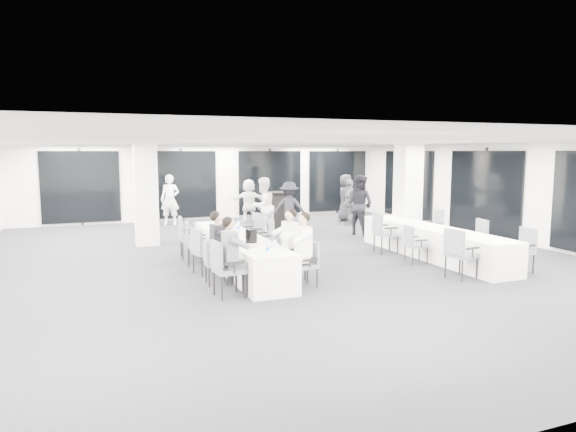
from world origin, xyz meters
name	(u,v)px	position (x,y,z in m)	size (l,w,h in m)	color
room	(299,197)	(0.89, 1.11, 1.39)	(14.04, 16.04, 2.84)	#242429
column_left	(146,195)	(-2.80, 3.20, 1.40)	(0.60, 0.60, 2.80)	white
column_right	(408,193)	(4.20, 1.00, 1.40)	(0.60, 0.60, 2.80)	white
banquet_table_main	(238,252)	(-1.26, -0.60, 0.38)	(0.90, 5.00, 0.75)	white
banquet_table_side	(432,242)	(3.49, -1.11, 0.38)	(0.90, 5.00, 0.75)	white
cocktail_table	(277,210)	(1.65, 4.83, 0.62)	(0.88, 0.88, 1.23)	black
chair_main_left_near	(224,265)	(-2.10, -2.63, 0.58)	(0.56, 0.61, 1.02)	#52555A
chair_main_left_second	(213,259)	(-2.09, -1.68, 0.49)	(0.46, 0.51, 0.87)	#52555A
chair_main_left_mid	(203,248)	(-2.09, -0.78, 0.55)	(0.59, 0.62, 0.97)	#52555A
chair_main_left_fourth	(194,241)	(-2.09, 0.16, 0.57)	(0.59, 0.62, 0.99)	#52555A
chair_main_left_far	(187,235)	(-2.10, 1.00, 0.58)	(0.55, 0.60, 1.01)	#52555A
chair_main_right_near	(307,261)	(-0.43, -2.49, 0.50)	(0.48, 0.53, 0.87)	#52555A
chair_main_right_second	(295,251)	(-0.42, -1.82, 0.58)	(0.57, 0.62, 1.01)	#52555A
chair_main_right_mid	(280,247)	(-0.43, -1.01, 0.52)	(0.50, 0.54, 0.91)	#52555A
chair_main_right_fourth	(266,238)	(-0.43, 0.00, 0.56)	(0.57, 0.60, 0.97)	#52555A
chair_main_right_far	(254,231)	(-0.42, 0.89, 0.59)	(0.57, 0.62, 1.03)	#52555A
chair_side_left_near	(459,251)	(2.66, -3.07, 0.58)	(0.59, 0.64, 1.02)	#52555A
chair_side_left_mid	(413,242)	(2.67, -1.50, 0.50)	(0.49, 0.54, 0.88)	#52555A
chair_side_left_far	(383,230)	(2.65, -0.20, 0.59)	(0.57, 0.62, 1.04)	#52555A
chair_side_right_near	(523,247)	(4.33, -3.09, 0.55)	(0.50, 0.56, 0.96)	#52555A
chair_side_right_mid	(476,237)	(4.33, -1.69, 0.55)	(0.56, 0.60, 0.96)	#52555A
chair_side_right_far	(433,226)	(4.33, -0.04, 0.59)	(0.62, 0.66, 1.04)	#52555A
seated_guest_a	(233,251)	(-1.93, -2.62, 0.81)	(0.50, 0.38, 1.44)	#53555A
seated_guest_b	(221,243)	(-1.93, -1.69, 0.81)	(0.50, 0.38, 1.44)	black
seated_guest_c	(300,245)	(-0.59, -2.50, 0.81)	(0.50, 0.38, 1.44)	white
seated_guest_d	(287,240)	(-0.59, -1.83, 0.81)	(0.50, 0.38, 1.44)	white
standing_guest_b	(263,202)	(0.77, 3.71, 1.01)	(0.98, 0.60, 2.02)	white
standing_guest_c	(289,204)	(1.63, 3.66, 0.92)	(1.20, 0.61, 1.85)	black
standing_guest_d	(350,199)	(4.26, 4.58, 0.92)	(1.08, 0.60, 1.84)	#53555A
standing_guest_e	(346,195)	(4.62, 5.55, 0.98)	(0.95, 0.58, 1.97)	black
standing_guest_f	(249,198)	(1.19, 6.61, 0.90)	(1.64, 0.63, 1.79)	white
standing_guest_g	(170,196)	(-1.59, 7.00, 1.01)	(0.73, 0.59, 2.01)	white
standing_guest_h	(360,201)	(3.57, 2.63, 1.06)	(1.02, 0.62, 2.12)	black
ice_bucket_near	(251,236)	(-1.26, -1.54, 0.89)	(0.24, 0.24, 0.28)	black
ice_bucket_far	(228,224)	(-1.23, 0.42, 0.86)	(0.20, 0.20, 0.22)	black
water_bottle_a	(268,248)	(-1.32, -2.73, 0.86)	(0.07, 0.07, 0.22)	silver
water_bottle_b	(238,226)	(-1.11, -0.07, 0.87)	(0.08, 0.08, 0.24)	silver
water_bottle_c	(219,220)	(-1.25, 1.19, 0.87)	(0.08, 0.08, 0.24)	silver
plate_a	(253,247)	(-1.41, -2.10, 0.76)	(0.19, 0.19, 0.03)	white
plate_b	(271,246)	(-1.05, -2.15, 0.76)	(0.21, 0.21, 0.03)	white
plate_c	(248,237)	(-1.13, -0.90, 0.76)	(0.21, 0.21, 0.03)	white
wine_glass	(275,242)	(-1.10, -2.52, 0.90)	(0.08, 0.08, 0.20)	silver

